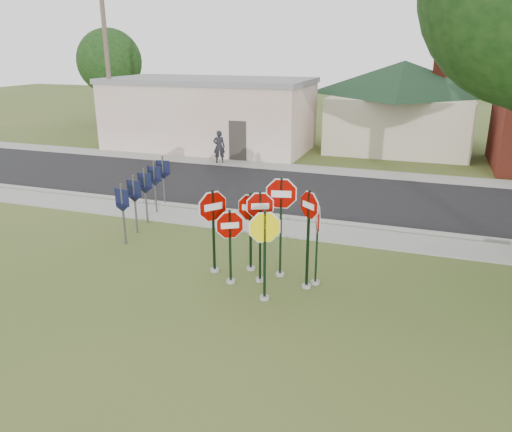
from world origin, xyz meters
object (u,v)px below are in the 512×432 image
(pedestrian, at_px, (219,147))
(stop_sign_left, at_px, (230,238))
(stop_sign_center, at_px, (260,225))
(stop_sign_yellow, at_px, (265,244))
(utility_pole_near, at_px, (108,65))

(pedestrian, bearing_deg, stop_sign_left, 93.93)
(stop_sign_center, bearing_deg, pedestrian, 117.48)
(stop_sign_center, height_order, stop_sign_left, stop_sign_center)
(stop_sign_yellow, xyz_separation_m, pedestrian, (-7.05, 13.63, -0.57))
(stop_sign_yellow, height_order, utility_pole_near, utility_pole_near)
(stop_sign_center, distance_m, utility_pole_near, 19.90)
(stop_sign_center, distance_m, stop_sign_yellow, 1.02)
(stop_sign_yellow, distance_m, stop_sign_left, 1.30)
(stop_sign_center, xyz_separation_m, pedestrian, (-6.62, 12.72, -0.69))
(stop_sign_left, height_order, utility_pole_near, utility_pole_near)
(pedestrian, bearing_deg, stop_sign_center, 97.07)
(stop_sign_yellow, relative_size, stop_sign_left, 1.14)
(stop_sign_left, xyz_separation_m, utility_pole_near, (-13.20, 14.16, 3.69))
(stop_sign_yellow, relative_size, utility_pole_near, 0.26)
(stop_sign_center, height_order, pedestrian, stop_sign_center)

